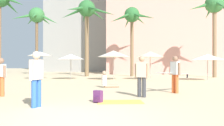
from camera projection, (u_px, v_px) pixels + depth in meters
name	position (u px, v px, depth m)	size (l,w,h in m)	color
ground	(75.00, 120.00, 5.50)	(120.00, 120.00, 0.00)	beige
hotel_pink	(194.00, 6.00, 32.10)	(23.73, 8.32, 18.87)	#DB9989
palm_tree_far_left	(87.00, 14.00, 24.83)	(6.25, 5.86, 8.26)	brown
palm_tree_left	(132.00, 19.00, 24.87)	(5.00, 4.46, 7.52)	brown
palm_tree_center	(37.00, 19.00, 26.51)	(5.17, 5.43, 7.87)	brown
palm_tree_far_right	(214.00, 9.00, 22.81)	(5.19, 5.20, 8.27)	#896B4C
cafe_umbrella_0	(71.00, 57.00, 19.54)	(2.32, 2.32, 2.19)	gray
cafe_umbrella_1	(150.00, 54.00, 19.11)	(2.31, 2.31, 2.38)	gray
cafe_umbrella_2	(208.00, 57.00, 18.44)	(2.65, 2.65, 2.13)	gray
cafe_umbrella_3	(40.00, 54.00, 19.72)	(2.04, 2.04, 2.40)	gray
cafe_umbrella_4	(114.00, 54.00, 18.89)	(2.70, 2.70, 2.45)	gray
beach_towel	(120.00, 102.00, 8.05)	(1.59, 0.87, 0.01)	#F4CC4C
backpack	(98.00, 97.00, 7.97)	(0.35, 0.32, 0.42)	#622C63
person_near_right	(175.00, 73.00, 10.67)	(2.13, 2.08, 1.71)	orange
person_far_left	(36.00, 77.00, 7.09)	(0.33, 0.60, 1.74)	blue
person_near_left	(1.00, 75.00, 9.49)	(0.58, 0.37, 1.60)	orange
person_mid_center	(107.00, 82.00, 13.07)	(1.01, 0.64, 0.95)	tan
person_far_right	(142.00, 75.00, 9.27)	(0.60, 0.34, 1.67)	#3D3D42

